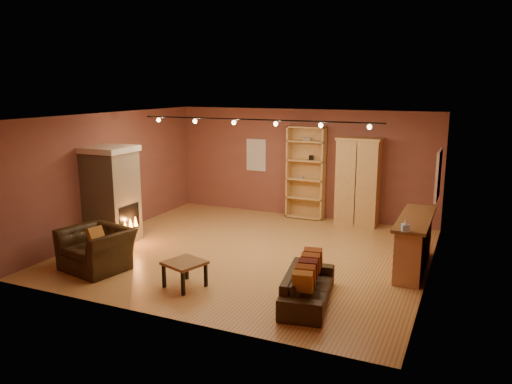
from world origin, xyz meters
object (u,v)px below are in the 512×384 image
at_px(bookcase, 307,172).
at_px(coffee_table, 185,265).
at_px(fireplace, 112,195).
at_px(bar_counter, 414,243).
at_px(armchair, 96,242).
at_px(armoire, 358,182).
at_px(loveseat, 308,281).

bearing_deg(bookcase, coffee_table, -94.72).
xyz_separation_m(fireplace, bar_counter, (6.24, 0.95, -0.54)).
bearing_deg(bar_counter, armchair, -156.20).
relative_size(armoire, bar_counter, 1.02).
bearing_deg(coffee_table, bookcase, 85.28).
relative_size(bar_counter, coffee_table, 2.77).
bearing_deg(armchair, bar_counter, 35.92).
bearing_deg(bar_counter, loveseat, -121.55).
xyz_separation_m(armoire, coffee_table, (-1.80, -5.11, -0.70)).
height_order(bookcase, coffee_table, bookcase).
distance_m(armoire, bar_counter, 3.16).
bearing_deg(coffee_table, loveseat, 7.50).
bearing_deg(fireplace, bar_counter, 8.63).
xyz_separation_m(bookcase, armoire, (1.36, -0.15, -0.13)).
relative_size(armchair, coffee_table, 1.74).
distance_m(fireplace, coffee_table, 3.24).
bearing_deg(loveseat, fireplace, 66.15).
bearing_deg(loveseat, coffee_table, 88.01).
xyz_separation_m(loveseat, coffee_table, (-2.11, -0.28, 0.03)).
distance_m(loveseat, armchair, 4.09).
height_order(fireplace, bookcase, bookcase).
relative_size(fireplace, armoire, 0.98).
bearing_deg(fireplace, coffee_table, -28.84).
bearing_deg(bookcase, armchair, -114.94).
bearing_deg(armchair, bookcase, 77.18).
distance_m(bookcase, armchair, 5.75).
xyz_separation_m(armchair, coffee_table, (1.97, -0.08, -0.13)).
height_order(loveseat, coffee_table, loveseat).
height_order(armoire, armchair, armoire).
bearing_deg(bar_counter, coffee_table, -144.42).
distance_m(armoire, coffee_table, 5.46).
height_order(bar_counter, armchair, armchair).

